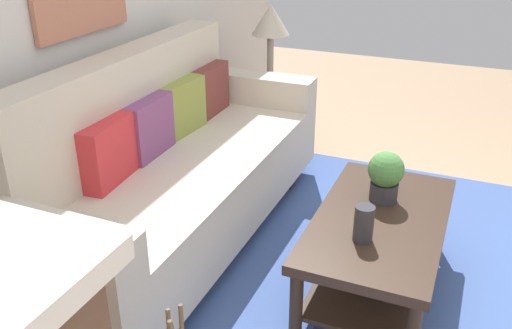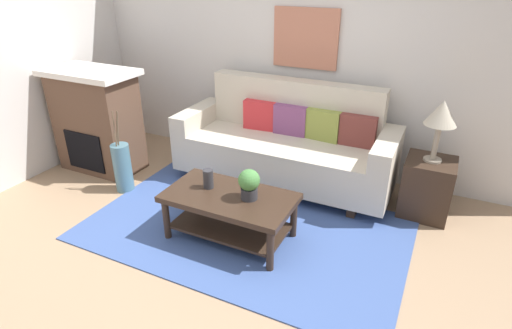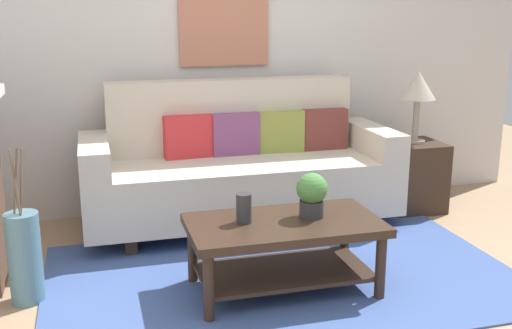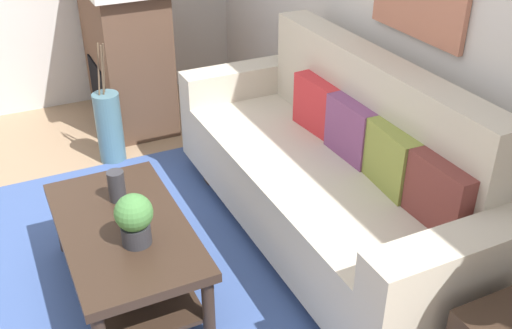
% 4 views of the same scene
% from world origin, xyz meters
% --- Properties ---
extents(ground_plane, '(9.27, 9.27, 0.00)m').
position_xyz_m(ground_plane, '(0.00, 0.00, 0.00)').
color(ground_plane, '#9E7F60').
extents(wall_back, '(5.27, 0.10, 2.70)m').
position_xyz_m(wall_back, '(0.00, 2.05, 1.35)').
color(wall_back, silver).
rests_on(wall_back, ground_plane).
extents(area_rug, '(2.85, 1.73, 0.01)m').
position_xyz_m(area_rug, '(0.00, 0.50, 0.01)').
color(area_rug, '#3D5693').
rests_on(area_rug, ground_plane).
extents(couch, '(2.29, 0.84, 1.08)m').
position_xyz_m(couch, '(-0.03, 1.51, 0.43)').
color(couch, beige).
rests_on(couch, ground_plane).
extents(throw_pillow_crimson, '(0.37, 0.15, 0.32)m').
position_xyz_m(throw_pillow_crimson, '(-0.39, 1.64, 0.68)').
color(throw_pillow_crimson, red).
rests_on(throw_pillow_crimson, couch).
extents(throw_pillow_plum, '(0.36, 0.13, 0.32)m').
position_xyz_m(throw_pillow_plum, '(-0.03, 1.64, 0.68)').
color(throw_pillow_plum, '#7A4270').
rests_on(throw_pillow_plum, couch).
extents(throw_pillow_olive, '(0.37, 0.15, 0.32)m').
position_xyz_m(throw_pillow_olive, '(0.33, 1.64, 0.68)').
color(throw_pillow_olive, olive).
rests_on(throw_pillow_olive, couch).
extents(throw_pillow_maroon, '(0.36, 0.12, 0.32)m').
position_xyz_m(throw_pillow_maroon, '(0.69, 1.64, 0.68)').
color(throw_pillow_maroon, brown).
rests_on(throw_pillow_maroon, couch).
extents(coffee_table, '(1.10, 0.60, 0.43)m').
position_xyz_m(coffee_table, '(-0.06, 0.33, 0.31)').
color(coffee_table, '#332319').
rests_on(coffee_table, ground_plane).
extents(tabletop_vase, '(0.09, 0.09, 0.17)m').
position_xyz_m(tabletop_vase, '(-0.28, 0.37, 0.51)').
color(tabletop_vase, '#2D2D33').
rests_on(tabletop_vase, coffee_table).
extents(potted_plant_tabletop, '(0.18, 0.18, 0.26)m').
position_xyz_m(potted_plant_tabletop, '(0.12, 0.36, 0.57)').
color(potted_plant_tabletop, '#2D2D33').
rests_on(potted_plant_tabletop, coffee_table).
extents(side_table, '(0.44, 0.44, 0.56)m').
position_xyz_m(side_table, '(1.42, 1.49, 0.28)').
color(side_table, '#332319').
rests_on(side_table, ground_plane).
extents(table_lamp, '(0.28, 0.28, 0.57)m').
position_xyz_m(table_lamp, '(1.42, 1.49, 0.99)').
color(table_lamp, gray).
rests_on(table_lamp, side_table).
extents(floor_vase, '(0.18, 0.18, 0.52)m').
position_xyz_m(floor_vase, '(-1.48, 0.59, 0.26)').
color(floor_vase, slate).
rests_on(floor_vase, ground_plane).
extents(floor_vase_branch_a, '(0.05, 0.03, 0.36)m').
position_xyz_m(floor_vase_branch_a, '(-1.46, 0.59, 0.70)').
color(floor_vase_branch_a, brown).
rests_on(floor_vase_branch_a, floor_vase).
extents(floor_vase_branch_b, '(0.05, 0.04, 0.36)m').
position_xyz_m(floor_vase_branch_b, '(-1.49, 0.61, 0.70)').
color(floor_vase_branch_b, brown).
rests_on(floor_vase_branch_b, floor_vase).
extents(floor_vase_branch_c, '(0.04, 0.05, 0.36)m').
position_xyz_m(floor_vase_branch_c, '(-1.49, 0.57, 0.70)').
color(floor_vase_branch_c, brown).
rests_on(floor_vase_branch_c, floor_vase).
extents(framed_painting, '(0.71, 0.03, 0.62)m').
position_xyz_m(framed_painting, '(-0.03, 1.98, 1.47)').
color(framed_painting, '#B77056').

